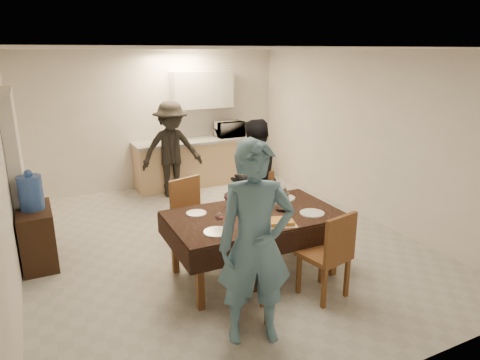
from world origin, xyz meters
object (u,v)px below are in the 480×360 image
at_px(dining_table, 254,217).
at_px(savoury_tart, 279,222).
at_px(water_pitcher, 282,202).
at_px(microwave, 230,129).
at_px(water_jug, 31,193).
at_px(wine_bottle, 248,200).
at_px(console, 37,236).
at_px(person_near, 256,245).
at_px(person_kitchen, 172,150).
at_px(person_far, 253,178).

height_order(dining_table, savoury_tart, savoury_tart).
relative_size(water_pitcher, microwave, 0.40).
height_order(water_jug, wine_bottle, water_jug).
distance_m(wine_bottle, water_pitcher, 0.42).
bearing_deg(savoury_tart, console, 143.05).
bearing_deg(wine_bottle, microwave, 68.14).
xyz_separation_m(water_jug, microwave, (3.70, 2.27, 0.12)).
height_order(person_near, person_kitchen, person_near).
bearing_deg(microwave, console, 31.49).
distance_m(dining_table, water_jug, 2.70).
bearing_deg(person_near, water_jug, 143.04).
distance_m(wine_bottle, savoury_tart, 0.48).
height_order(wine_bottle, person_kitchen, person_kitchen).
relative_size(water_pitcher, savoury_tart, 0.61).
xyz_separation_m(person_near, person_far, (1.10, 2.10, -0.10)).
relative_size(water_jug, wine_bottle, 1.26).
bearing_deg(savoury_tart, microwave, 72.16).
xyz_separation_m(console, water_jug, (0.00, 0.00, 0.57)).
bearing_deg(person_far, console, -26.92).
height_order(wine_bottle, savoury_tart, wine_bottle).
bearing_deg(wine_bottle, person_kitchen, 88.29).
distance_m(water_jug, water_pitcher, 3.02).
xyz_separation_m(dining_table, water_jug, (-2.29, 1.42, 0.21)).
xyz_separation_m(wine_bottle, person_kitchen, (0.10, 3.19, -0.07)).
bearing_deg(water_pitcher, console, 150.92).
bearing_deg(water_jug, person_far, -7.40).
relative_size(microwave, person_kitchen, 0.32).
relative_size(wine_bottle, person_far, 0.20).
height_order(microwave, person_kitchen, person_kitchen).
xyz_separation_m(console, wine_bottle, (2.24, -1.37, 0.57)).
relative_size(water_jug, microwave, 0.75).
height_order(savoury_tart, person_far, person_far).
bearing_deg(microwave, person_near, 67.53).
bearing_deg(water_pitcher, dining_table, 171.87).
height_order(person_far, person_kitchen, person_kitchen).
height_order(microwave, person_far, person_far).
xyz_separation_m(dining_table, water_pitcher, (0.35, -0.05, 0.15)).
height_order(water_pitcher, person_near, person_near).
bearing_deg(savoury_tart, dining_table, 104.74).
bearing_deg(water_jug, person_near, -54.80).
height_order(water_jug, microwave, microwave).
height_order(savoury_tart, person_near, person_near).
height_order(microwave, person_near, person_near).
xyz_separation_m(console, water_pitcher, (2.64, -1.47, 0.51)).
bearing_deg(savoury_tart, person_far, 72.53).
bearing_deg(person_kitchen, savoury_tart, -89.13).
bearing_deg(person_kitchen, dining_table, -90.80).
bearing_deg(savoury_tart, water_pitcher, 52.85).
bearing_deg(person_near, wine_bottle, 83.39).
bearing_deg(person_kitchen, person_near, -97.91).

